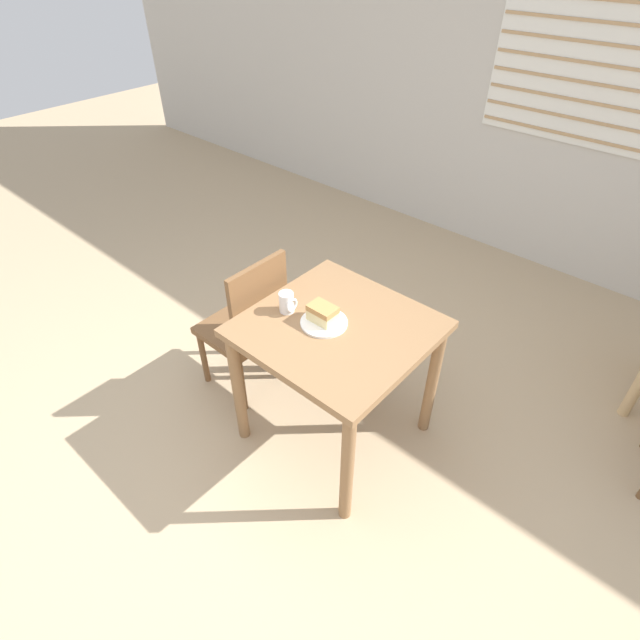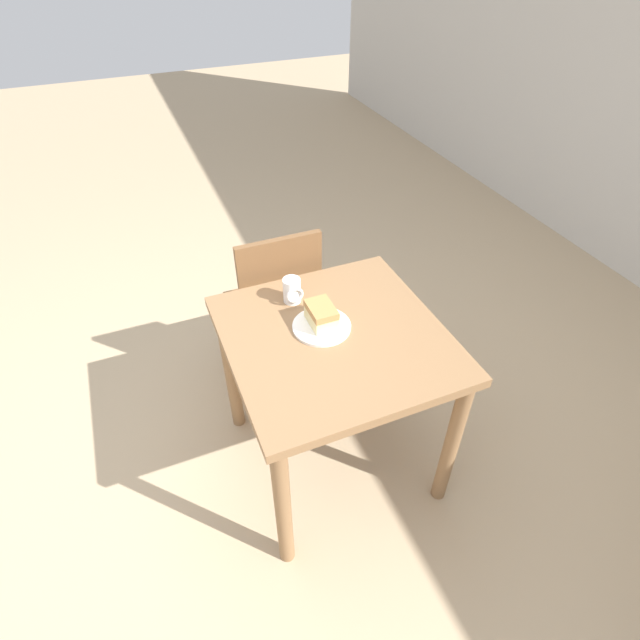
% 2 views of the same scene
% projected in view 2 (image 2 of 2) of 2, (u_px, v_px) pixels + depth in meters
% --- Properties ---
extents(ground_plane, '(14.00, 14.00, 0.00)m').
position_uv_depth(ground_plane, '(213.00, 480.00, 2.26)').
color(ground_plane, tan).
extents(dining_table_near, '(0.82, 0.81, 0.77)m').
position_uv_depth(dining_table_near, '(335.00, 359.00, 1.94)').
color(dining_table_near, olive).
rests_on(dining_table_near, ground_plane).
extents(chair_near_window, '(0.40, 0.40, 0.92)m').
position_uv_depth(chair_near_window, '(276.00, 305.00, 2.45)').
color(chair_near_window, brown).
rests_on(chair_near_window, ground_plane).
extents(plate, '(0.22, 0.22, 0.01)m').
position_uv_depth(plate, '(322.00, 326.00, 1.88)').
color(plate, white).
rests_on(plate, dining_table_near).
extents(cake_slice, '(0.13, 0.09, 0.08)m').
position_uv_depth(cake_slice, '(321.00, 315.00, 1.86)').
color(cake_slice, beige).
rests_on(cake_slice, plate).
extents(coffee_mug, '(0.08, 0.07, 0.10)m').
position_uv_depth(coffee_mug, '(292.00, 291.00, 1.98)').
color(coffee_mug, white).
rests_on(coffee_mug, dining_table_near).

